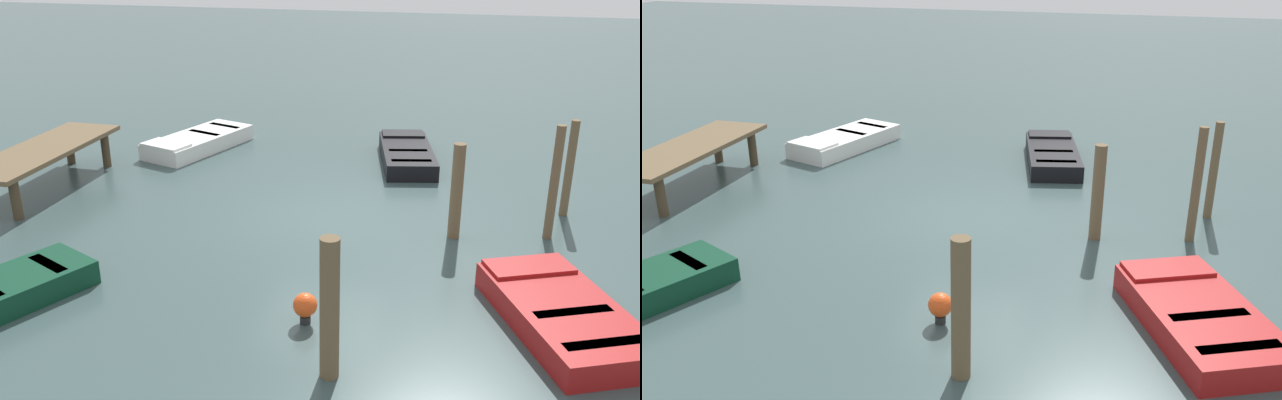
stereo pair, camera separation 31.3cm
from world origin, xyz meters
TOP-DOWN VIEW (x-y plane):
  - ground_plane at (0.00, 0.00)m, footprint 80.00×80.00m
  - dock_segment at (0.03, 6.36)m, footprint 4.28×1.49m
  - rowboat_black at (3.91, -1.24)m, footprint 3.15×1.85m
  - rowboat_red at (-3.13, -4.44)m, footprint 3.23×2.55m
  - rowboat_white at (3.64, 4.31)m, footprint 3.35×2.15m
  - mooring_piling_mid_right at (0.06, -4.41)m, footprint 0.17×0.17m
  - mooring_piling_far_right at (1.32, -4.79)m, footprint 0.17×0.17m
  - mooring_piling_mid_left at (-0.35, -2.69)m, footprint 0.23×0.23m
  - mooring_piling_center at (-5.10, -1.45)m, footprint 0.25×0.25m
  - marker_buoy at (-3.96, -0.81)m, footprint 0.36×0.36m

SIDE VIEW (x-z plane):
  - ground_plane at x=0.00m, z-range 0.00..0.00m
  - rowboat_white at x=3.64m, z-range -0.01..0.45m
  - rowboat_black at x=3.91m, z-range -0.01..0.45m
  - rowboat_red at x=-3.13m, z-range -0.01..0.45m
  - marker_buoy at x=-3.96m, z-range 0.05..0.53m
  - dock_segment at x=0.03m, z-range 0.34..1.29m
  - mooring_piling_mid_left at x=-0.35m, z-range 0.00..1.83m
  - mooring_piling_center at x=-5.10m, z-range 0.00..1.95m
  - mooring_piling_far_right at x=1.32m, z-range 0.00..1.98m
  - mooring_piling_mid_right at x=0.06m, z-range 0.00..2.19m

